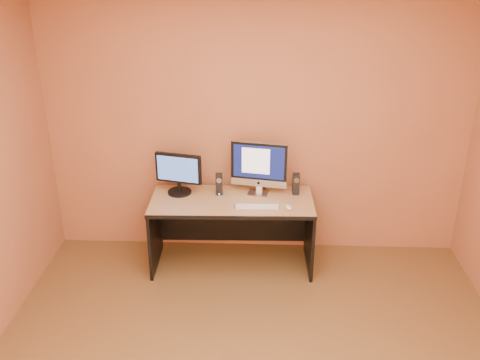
{
  "coord_description": "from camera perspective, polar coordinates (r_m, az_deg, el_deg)",
  "views": [
    {
      "loc": [
        0.04,
        -2.79,
        2.87
      ],
      "look_at": [
        -0.14,
        1.52,
        0.94
      ],
      "focal_mm": 40.0,
      "sensor_mm": 36.0,
      "label": 1
    }
  ],
  "objects": [
    {
      "name": "speaker_right",
      "position": [
        5.02,
        5.99,
        -0.42
      ],
      "size": [
        0.07,
        0.07,
        0.21
      ],
      "primitive_type": null,
      "rotation": [
        0.0,
        0.0,
        0.05
      ],
      "color": "black",
      "rests_on": "desk"
    },
    {
      "name": "walls",
      "position": [
        3.2,
        1.36,
        -5.26
      ],
      "size": [
        4.0,
        4.0,
        2.6
      ],
      "primitive_type": null,
      "color": "#A76643",
      "rests_on": "ground"
    },
    {
      "name": "cable_b",
      "position": [
        5.17,
        2.19,
        -0.76
      ],
      "size": [
        0.06,
        0.16,
        0.01
      ],
      "primitive_type": "cylinder",
      "rotation": [
        1.57,
        0.0,
        -0.34
      ],
      "color": "black",
      "rests_on": "desk"
    },
    {
      "name": "imac",
      "position": [
        4.94,
        1.99,
        1.24
      ],
      "size": [
        0.56,
        0.29,
        0.51
      ],
      "primitive_type": null,
      "rotation": [
        0.0,
        0.0,
        -0.18
      ],
      "color": "#B6B6BA",
      "rests_on": "desk"
    },
    {
      "name": "cable_a",
      "position": [
        5.17,
        2.45,
        -0.76
      ],
      "size": [
        0.1,
        0.19,
        0.01
      ],
      "primitive_type": "cylinder",
      "rotation": [
        1.57,
        0.0,
        0.47
      ],
      "color": "black",
      "rests_on": "desk"
    },
    {
      "name": "keyboard",
      "position": [
        4.78,
        1.82,
        -2.88
      ],
      "size": [
        0.4,
        0.12,
        0.02
      ],
      "primitive_type": "cube",
      "rotation": [
        0.0,
        0.0,
        0.02
      ],
      "color": "silver",
      "rests_on": "desk"
    },
    {
      "name": "second_monitor",
      "position": [
        5.01,
        -6.56,
        0.66
      ],
      "size": [
        0.49,
        0.32,
        0.39
      ],
      "primitive_type": null,
      "rotation": [
        0.0,
        0.0,
        -0.23
      ],
      "color": "black",
      "rests_on": "desk"
    },
    {
      "name": "speaker_left",
      "position": [
        5.0,
        -2.24,
        -0.44
      ],
      "size": [
        0.07,
        0.07,
        0.21
      ],
      "primitive_type": null,
      "rotation": [
        0.0,
        0.0,
        0.06
      ],
      "color": "black",
      "rests_on": "desk"
    },
    {
      "name": "desk",
      "position": [
        5.09,
        -0.86,
        -5.65
      ],
      "size": [
        1.51,
        0.69,
        0.69
      ],
      "primitive_type": null,
      "rotation": [
        0.0,
        0.0,
        0.02
      ],
      "color": "#A77B53",
      "rests_on": "ground"
    },
    {
      "name": "ceiling",
      "position": [
        2.8,
        1.63,
        18.58
      ],
      "size": [
        4.0,
        4.0,
        0.0
      ],
      "primitive_type": "plane",
      "color": "white",
      "rests_on": "walls"
    },
    {
      "name": "mouse",
      "position": [
        4.77,
        5.2,
        -2.9
      ],
      "size": [
        0.07,
        0.1,
        0.03
      ],
      "primitive_type": "ellipsoid",
      "rotation": [
        0.0,
        0.0,
        0.2
      ],
      "color": "silver",
      "rests_on": "desk"
    }
  ]
}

